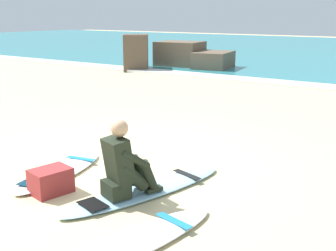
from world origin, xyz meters
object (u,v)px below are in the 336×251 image
at_px(surfer_seated, 124,166).
at_px(surfboard_main, 147,190).
at_px(surfboard_spare_near, 60,172).
at_px(beach_bag, 51,181).
at_px(surfboard_spare_far, 126,245).

bearing_deg(surfer_seated, surfboard_main, 76.82).
height_order(surfboard_main, surfboard_spare_near, same).
distance_m(surfboard_main, surfer_seated, 0.53).
relative_size(surfboard_main, surfer_seated, 2.67).
distance_m(surfboard_main, surfboard_spare_near, 1.42).
bearing_deg(surfboard_spare_near, beach_bag, -51.46).
bearing_deg(beach_bag, surfboard_main, 35.11).
distance_m(surfboard_spare_near, surfboard_spare_far, 2.30).
xyz_separation_m(surfboard_main, beach_bag, (-0.99, -0.70, 0.12)).
xyz_separation_m(surfer_seated, surfboard_spare_far, (0.74, -0.87, -0.40)).
bearing_deg(surfboard_main, surfer_seated, -103.18).
bearing_deg(beach_bag, surfboard_spare_near, 128.54).
height_order(surfer_seated, beach_bag, surfer_seated).
relative_size(surfer_seated, beach_bag, 1.97).
relative_size(surfer_seated, surfboard_spare_far, 0.40).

